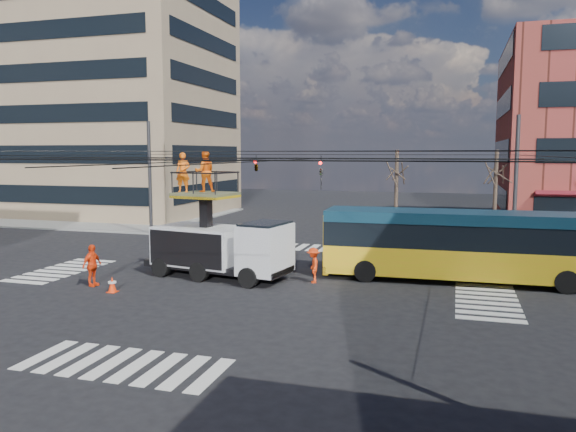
# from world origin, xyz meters

# --- Properties ---
(ground) EXTENTS (120.00, 120.00, 0.00)m
(ground) POSITION_xyz_m (0.00, 0.00, 0.00)
(ground) COLOR black
(ground) RESTS_ON ground
(sidewalk_nw) EXTENTS (18.00, 18.00, 0.12)m
(sidewalk_nw) POSITION_xyz_m (-21.00, 21.00, 0.06)
(sidewalk_nw) COLOR slate
(sidewalk_nw) RESTS_ON ground
(crosswalks) EXTENTS (22.40, 22.40, 0.02)m
(crosswalks) POSITION_xyz_m (0.00, 0.00, 0.01)
(crosswalks) COLOR silver
(crosswalks) RESTS_ON ground
(building_tower) EXTENTS (18.06, 16.06, 30.00)m
(building_tower) POSITION_xyz_m (-21.98, 23.98, 15.00)
(building_tower) COLOR #90775B
(building_tower) RESTS_ON ground
(overhead_network) EXTENTS (24.24, 24.24, 8.00)m
(overhead_network) POSITION_xyz_m (-0.07, 0.40, 4.29)
(overhead_network) COLOR #2D2D30
(overhead_network) RESTS_ON ground
(tree_a) EXTENTS (2.00, 2.00, 6.00)m
(tree_a) POSITION_xyz_m (5.00, 13.50, 4.63)
(tree_a) COLOR #382B21
(tree_a) RESTS_ON ground
(tree_b) EXTENTS (2.00, 2.00, 6.00)m
(tree_b) POSITION_xyz_m (11.00, 13.50, 4.63)
(tree_b) COLOR #382B21
(tree_b) RESTS_ON ground
(utility_truck) EXTENTS (7.30, 3.63, 5.92)m
(utility_truck) POSITION_xyz_m (-1.80, 0.84, 1.99)
(utility_truck) COLOR black
(utility_truck) RESTS_ON ground
(city_bus) EXTENTS (13.01, 2.99, 3.20)m
(city_bus) POSITION_xyz_m (9.31, 3.23, 1.73)
(city_bus) COLOR gold
(city_bus) RESTS_ON ground
(traffic_cone) EXTENTS (0.36, 0.36, 0.66)m
(traffic_cone) POSITION_xyz_m (-5.05, -3.05, 0.33)
(traffic_cone) COLOR #FF340A
(traffic_cone) RESTS_ON ground
(worker_ground) EXTENTS (0.57, 1.13, 1.85)m
(worker_ground) POSITION_xyz_m (-6.52, -2.36, 0.92)
(worker_ground) COLOR #FF3F10
(worker_ground) RESTS_ON ground
(flagger) EXTENTS (0.89, 1.17, 1.60)m
(flagger) POSITION_xyz_m (2.64, 1.03, 0.80)
(flagger) COLOR red
(flagger) RESTS_ON ground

